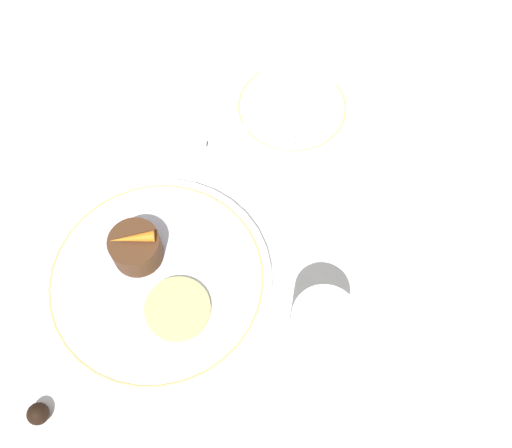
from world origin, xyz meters
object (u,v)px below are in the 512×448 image
at_px(wine_glass, 321,329).
at_px(dinner_plate, 157,280).
at_px(fork, 195,143).
at_px(dessert_cake, 136,248).
at_px(coffee_cup, 296,96).

bearing_deg(wine_glass, dinner_plate, -107.51).
bearing_deg(wine_glass, fork, -146.16).
xyz_separation_m(dinner_plate, dessert_cake, (-0.03, -0.03, 0.03)).
distance_m(coffee_cup, dessert_cake, 0.29).
bearing_deg(dessert_cake, fork, 166.25).
height_order(wine_glass, fork, wine_glass).
height_order(dinner_plate, fork, dinner_plate).
relative_size(dinner_plate, dessert_cake, 4.50).
bearing_deg(fork, wine_glass, 33.84).
bearing_deg(dessert_cake, coffee_cup, 143.96).
distance_m(coffee_cup, fork, 0.15).
height_order(dinner_plate, dessert_cake, dessert_cake).
relative_size(coffee_cup, wine_glass, 1.10).
bearing_deg(fork, dinner_plate, -4.57).
xyz_separation_m(dinner_plate, coffee_cup, (-0.26, 0.14, 0.03)).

